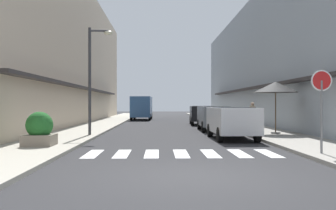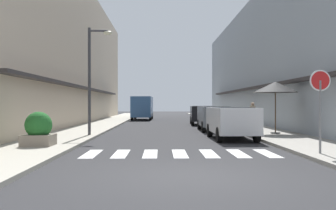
% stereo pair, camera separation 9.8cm
% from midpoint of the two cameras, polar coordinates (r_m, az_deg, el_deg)
% --- Properties ---
extents(ground_plane, '(109.49, 109.49, 0.00)m').
position_cam_midpoint_polar(ground_plane, '(28.68, -0.00, -3.08)').
color(ground_plane, '#2B2B2D').
extents(sidewalk_left, '(2.83, 69.68, 0.12)m').
position_cam_midpoint_polar(sidewalk_left, '(29.01, -10.12, -2.93)').
color(sidewalk_left, '#ADA899').
rests_on(sidewalk_left, ground_plane).
extents(sidewalk_right, '(2.83, 69.68, 0.12)m').
position_cam_midpoint_polar(sidewalk_right, '(29.24, 10.03, -2.90)').
color(sidewalk_right, '#9E998E').
rests_on(sidewalk_right, ground_plane).
extents(building_row_left, '(5.50, 46.79, 11.32)m').
position_cam_midpoint_polar(building_row_left, '(31.50, -16.82, 7.51)').
color(building_row_left, '#C6B299').
rests_on(building_row_left, ground_plane).
extents(building_row_right, '(5.50, 46.79, 9.93)m').
position_cam_midpoint_polar(building_row_right, '(31.80, 16.47, 6.18)').
color(building_row_right, '#939EA8').
rests_on(building_row_right, ground_plane).
extents(crosswalk, '(6.15, 2.20, 0.01)m').
position_cam_midpoint_polar(crosswalk, '(12.67, 1.71, -7.16)').
color(crosswalk, silver).
rests_on(crosswalk, ground_plane).
extents(parked_car_near, '(1.86, 4.36, 1.47)m').
position_cam_midpoint_polar(parked_car_near, '(17.98, 9.22, -2.07)').
color(parked_car_near, silver).
rests_on(parked_car_near, ground_plane).
extents(parked_car_mid, '(1.85, 4.15, 1.47)m').
position_cam_midpoint_polar(parked_car_mid, '(23.45, 6.74, -1.55)').
color(parked_car_mid, '#4C5156').
rests_on(parked_car_mid, ground_plane).
extents(parked_car_far, '(1.95, 4.01, 1.47)m').
position_cam_midpoint_polar(parked_car_far, '(30.30, 4.90, -1.17)').
color(parked_car_far, black).
rests_on(parked_car_far, ground_plane).
extents(delivery_van, '(2.10, 5.44, 2.37)m').
position_cam_midpoint_polar(delivery_van, '(39.70, -3.95, -0.15)').
color(delivery_van, '#33598C').
rests_on(delivery_van, ground_plane).
extents(round_street_sign, '(0.65, 0.07, 2.54)m').
position_cam_midpoint_polar(round_street_sign, '(12.67, 21.40, 2.14)').
color(round_street_sign, slate).
rests_on(round_street_sign, sidewalk_right).
extents(street_lamp, '(1.19, 0.28, 5.20)m').
position_cam_midpoint_polar(street_lamp, '(19.24, -11.00, 5.20)').
color(street_lamp, '#38383D').
rests_on(street_lamp, sidewalk_left).
extents(cafe_umbrella, '(2.24, 2.24, 2.63)m').
position_cam_midpoint_polar(cafe_umbrella, '(20.40, 15.38, 2.51)').
color(cafe_umbrella, '#262626').
rests_on(cafe_umbrella, sidewalk_right).
extents(planter_corner, '(1.05, 1.05, 1.22)m').
position_cam_midpoint_polar(planter_corner, '(14.74, -18.54, -3.50)').
color(planter_corner, gray).
rests_on(planter_corner, sidewalk_left).
extents(pedestrian_walking_near, '(0.34, 0.34, 1.61)m').
position_cam_midpoint_polar(pedestrian_walking_near, '(24.50, 12.18, -1.38)').
color(pedestrian_walking_near, '#282B33').
rests_on(pedestrian_walking_near, sidewalk_right).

